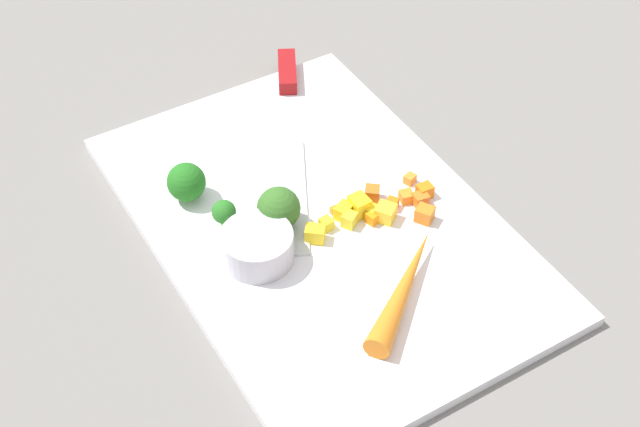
{
  "coord_description": "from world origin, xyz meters",
  "views": [
    {
      "loc": [
        -0.56,
        0.34,
        0.68
      ],
      "look_at": [
        0.0,
        0.0,
        0.02
      ],
      "focal_mm": 52.0,
      "sensor_mm": 36.0,
      "label": 1
    }
  ],
  "objects": [
    {
      "name": "broccoli_floret_0",
      "position": [
        0.1,
        0.1,
        0.03
      ],
      "size": [
        0.04,
        0.04,
        0.04
      ],
      "color": "#8DBC62",
      "rests_on": "cutting_board"
    },
    {
      "name": "carrot_dice_8",
      "position": [
        -0.03,
        -0.04,
        0.02
      ],
      "size": [
        0.01,
        0.01,
        0.01
      ],
      "primitive_type": "cube",
      "rotation": [
        0.0,
        0.0,
        0.26
      ],
      "color": "orange",
      "rests_on": "cutting_board"
    },
    {
      "name": "carrot_dice_7",
      "position": [
        -0.02,
        -0.09,
        0.02
      ],
      "size": [
        0.02,
        0.02,
        0.01
      ],
      "primitive_type": "cube",
      "rotation": [
        0.0,
        0.0,
        2.91
      ],
      "color": "orange",
      "rests_on": "cutting_board"
    },
    {
      "name": "broccoli_floret_1",
      "position": [
        0.04,
        0.09,
        0.03
      ],
      "size": [
        0.02,
        0.02,
        0.03
      ],
      "color": "#8DBE6C",
      "rests_on": "cutting_board"
    },
    {
      "name": "carrot_dice_0",
      "position": [
        -0.03,
        -0.11,
        0.02
      ],
      "size": [
        0.01,
        0.02,
        0.01
      ],
      "primitive_type": "cube",
      "rotation": [
        0.0,
        0.0,
        3.12
      ],
      "color": "orange",
      "rests_on": "cutting_board"
    },
    {
      "name": "pepper_dice_3",
      "position": [
        -0.02,
        0.02,
        0.02
      ],
      "size": [
        0.02,
        0.02,
        0.02
      ],
      "primitive_type": "cube",
      "rotation": [
        0.0,
        0.0,
        0.9
      ],
      "color": "yellow",
      "rests_on": "cutting_board"
    },
    {
      "name": "pepper_dice_4",
      "position": [
        -0.01,
        0.0,
        0.02
      ],
      "size": [
        0.01,
        0.01,
        0.01
      ],
      "primitive_type": "cube",
      "rotation": [
        0.0,
        0.0,
        1.66
      ],
      "color": "yellow",
      "rests_on": "cutting_board"
    },
    {
      "name": "carrot_dice_5",
      "position": [
        -0.05,
        -0.09,
        0.02
      ],
      "size": [
        0.02,
        0.02,
        0.02
      ],
      "primitive_type": "cube",
      "rotation": [
        0.0,
        0.0,
        2.14
      ],
      "color": "orange",
      "rests_on": "cutting_board"
    },
    {
      "name": "whole_carrot",
      "position": [
        -0.12,
        -0.02,
        0.02
      ],
      "size": [
        0.11,
        0.14,
        0.03
      ],
      "primitive_type": "cone",
      "rotation": [
        1.57,
        0.0,
        0.65
      ],
      "color": "orange",
      "rests_on": "cutting_board"
    },
    {
      "name": "ground_plane",
      "position": [
        0.0,
        0.0,
        0.0
      ],
      "size": [
        4.0,
        4.0,
        0.0
      ],
      "primitive_type": "plane",
      "color": "slate"
    },
    {
      "name": "pepper_dice_2",
      "position": [
        -0.02,
        -0.02,
        0.02
      ],
      "size": [
        0.02,
        0.02,
        0.02
      ],
      "primitive_type": "cube",
      "rotation": [
        0.0,
        0.0,
        0.54
      ],
      "color": "yellow",
      "rests_on": "cutting_board"
    },
    {
      "name": "carrot_dice_4",
      "position": [
        -0.0,
        -0.11,
        0.02
      ],
      "size": [
        0.01,
        0.01,
        0.01
      ],
      "primitive_type": "cube",
      "rotation": [
        0.0,
        0.0,
        1.9
      ],
      "color": "orange",
      "rests_on": "cutting_board"
    },
    {
      "name": "pepper_dice_5",
      "position": [
        -0.03,
        -0.06,
        0.02
      ],
      "size": [
        0.03,
        0.03,
        0.02
      ],
      "primitive_type": "cube",
      "rotation": [
        0.0,
        0.0,
        2.18
      ],
      "color": "yellow",
      "rests_on": "cutting_board"
    },
    {
      "name": "carrot_dice_1",
      "position": [
        -0.03,
        -0.1,
        0.02
      ],
      "size": [
        0.02,
        0.02,
        0.01
      ],
      "primitive_type": "cube",
      "rotation": [
        0.0,
        0.0,
        3.03
      ],
      "color": "orange",
      "rests_on": "cutting_board"
    },
    {
      "name": "pepper_dice_0",
      "position": [
        -0.01,
        -0.02,
        0.02
      ],
      "size": [
        0.02,
        0.02,
        0.02
      ],
      "primitive_type": "cube",
      "rotation": [
        0.0,
        0.0,
        1.99
      ],
      "color": "yellow",
      "rests_on": "cutting_board"
    },
    {
      "name": "pepper_dice_1",
      "position": [
        -0.02,
        -0.05,
        0.02
      ],
      "size": [
        0.02,
        0.02,
        0.01
      ],
      "primitive_type": "cube",
      "rotation": [
        0.0,
        0.0,
        2.11
      ],
      "color": "yellow",
      "rests_on": "cutting_board"
    },
    {
      "name": "carrot_dice_2",
      "position": [
        0.0,
        -0.06,
        0.02
      ],
      "size": [
        0.02,
        0.02,
        0.01
      ],
      "primitive_type": "cube",
      "rotation": [
        0.0,
        0.0,
        2.48
      ],
      "color": "orange",
      "rests_on": "cutting_board"
    },
    {
      "name": "prep_bowl",
      "position": [
        -0.01,
        0.08,
        0.03
      ],
      "size": [
        0.07,
        0.07,
        0.03
      ],
      "primitive_type": "cylinder",
      "color": "#B7B4BF",
      "rests_on": "cutting_board"
    },
    {
      "name": "carrot_dice_6",
      "position": [
        -0.0,
        -0.02,
        0.02
      ],
      "size": [
        0.01,
        0.01,
        0.01
      ],
      "primitive_type": "cube",
      "rotation": [
        0.0,
        0.0,
        0.01
      ],
      "color": "orange",
      "rests_on": "cutting_board"
    },
    {
      "name": "cutting_board",
      "position": [
        0.0,
        0.0,
        0.01
      ],
      "size": [
        0.48,
        0.32,
        0.01
      ],
      "primitive_type": "cube",
      "color": "white",
      "rests_on": "ground_plane"
    },
    {
      "name": "chef_knife",
      "position": [
        0.16,
        -0.05,
        0.02
      ],
      "size": [
        0.3,
        0.17,
        0.02
      ],
      "rotation": [
        0.0,
        0.0,
        2.66
      ],
      "color": "silver",
      "rests_on": "cutting_board"
    },
    {
      "name": "broccoli_floret_2",
      "position": [
        0.01,
        0.04,
        0.04
      ],
      "size": [
        0.04,
        0.04,
        0.05
      ],
      "color": "#81B068",
      "rests_on": "cutting_board"
    },
    {
      "name": "pepper_dice_6",
      "position": [
        -0.01,
        -0.04,
        0.02
      ],
      "size": [
        0.02,
        0.02,
        0.02
      ],
      "primitive_type": "cube",
      "rotation": [
        0.0,
        0.0,
        1.61
      ],
      "color": "yellow",
      "rests_on": "cutting_board"
    },
    {
      "name": "carrot_dice_3",
      "position": [
        -0.02,
        -0.07,
        0.02
      ],
      "size": [
        0.02,
        0.02,
        0.01
      ],
      "primitive_type": "cube",
      "rotation": [
        0.0,
        0.0,
        2.17
      ],
      "color": "orange",
      "rests_on": "cutting_board"
    }
  ]
}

